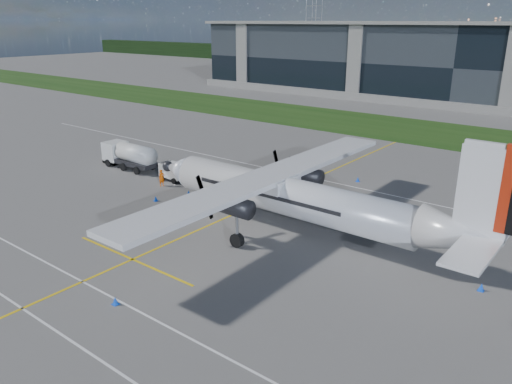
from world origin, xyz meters
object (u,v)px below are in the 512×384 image
safety_cone_nose_port (156,199)px  safety_cone_stbdwing (358,179)px  turboprop_aircraft (300,177)px  ground_crew_person (162,177)px  safety_cone_portwing (115,301)px  safety_cone_tail (481,287)px  fuel_tanker_truck (127,155)px  safety_cone_nose_stbd (189,193)px  pylon_west (314,22)px  baggage_tug (173,172)px

safety_cone_nose_port → safety_cone_stbdwing: same height
turboprop_aircraft → ground_crew_person: turboprop_aircraft is taller
turboprop_aircraft → safety_cone_nose_port: turboprop_aircraft is taller
safety_cone_portwing → safety_cone_tail: bearing=42.2°
ground_crew_person → safety_cone_nose_port: 4.54m
fuel_tanker_truck → safety_cone_nose_stbd: (12.29, -2.43, -1.19)m
fuel_tanker_truck → safety_cone_stbdwing: (23.00, 11.47, -1.19)m
safety_cone_portwing → safety_cone_tail: (16.52, 14.99, 0.00)m
safety_cone_nose_stbd → safety_cone_tail: 27.04m
safety_cone_nose_port → safety_cone_portwing: 17.75m
pylon_west → safety_cone_stbdwing: pylon_west is taller
pylon_west → safety_cone_portwing: bearing=-61.5°
fuel_tanker_truck → ground_crew_person: fuel_tanker_truck is taller
turboprop_aircraft → fuel_tanker_truck: size_ratio=4.03×
safety_cone_nose_stbd → turboprop_aircraft: bearing=-4.8°
baggage_tug → safety_cone_tail: size_ratio=6.02×
turboprop_aircraft → safety_cone_stbdwing: 15.85m
fuel_tanker_truck → safety_cone_nose_port: fuel_tanker_truck is taller
pylon_west → baggage_tug: (71.79, -141.63, -14.10)m
ground_crew_person → safety_cone_tail: size_ratio=3.88×
fuel_tanker_truck → ground_crew_person: 8.38m
baggage_tug → safety_cone_nose_port: baggage_tug is taller
pylon_west → safety_cone_nose_stbd: size_ratio=60.00×
turboprop_aircraft → baggage_tug: size_ratio=10.31×
turboprop_aircraft → safety_cone_nose_stbd: bearing=175.2°
turboprop_aircraft → safety_cone_nose_port: bearing=-172.5°
fuel_tanker_truck → safety_cone_portwing: size_ratio=15.40×
ground_crew_person → safety_cone_portwing: bearing=-125.8°
safety_cone_portwing → fuel_tanker_truck: bearing=140.5°
turboprop_aircraft → safety_cone_portwing: bearing=-100.3°
fuel_tanker_truck → ground_crew_person: (8.11, -2.06, -0.47)m
baggage_tug → safety_cone_nose_stbd: 5.24m
safety_cone_tail → safety_cone_nose_port: bearing=-176.6°
pylon_west → safety_cone_nose_port: 165.79m
fuel_tanker_truck → turboprop_aircraft: bearing=-7.9°
ground_crew_person → safety_cone_nose_port: (2.93, -3.39, -0.72)m
ground_crew_person → safety_cone_stbdwing: 20.13m
baggage_tug → safety_cone_nose_port: size_ratio=6.02×
pylon_west → safety_cone_nose_stbd: pylon_west is taller
baggage_tug → fuel_tanker_truck: bearing=179.7°
safety_cone_nose_port → safety_cone_stbdwing: (11.95, 16.91, 0.00)m
baggage_tug → safety_cone_tail: bearing=-6.7°
safety_cone_stbdwing → safety_cone_portwing: same height
ground_crew_person → safety_cone_tail: (31.18, -1.72, -0.72)m
baggage_tug → ground_crew_person: bearing=-77.6°
safety_cone_nose_port → safety_cone_portwing: bearing=-48.6°
baggage_tug → safety_cone_stbdwing: bearing=36.9°
baggage_tug → safety_cone_stbdwing: (15.33, 11.51, -0.65)m
safety_cone_stbdwing → safety_cone_portwing: 30.24m
ground_crew_person → safety_cone_tail: bearing=-80.2°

